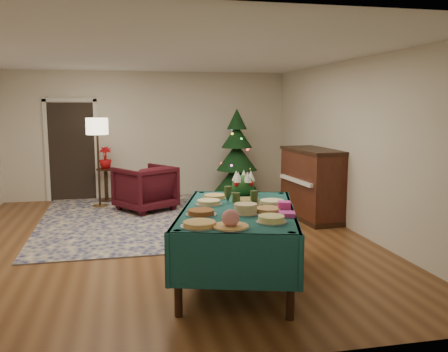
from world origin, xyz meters
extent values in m
plane|color=#593319|center=(0.00, 0.00, 0.00)|extent=(7.00, 7.00, 0.00)
plane|color=white|center=(0.00, 0.00, 2.70)|extent=(7.00, 7.00, 0.00)
plane|color=beige|center=(0.00, 3.50, 1.35)|extent=(6.00, 0.00, 6.00)
plane|color=beige|center=(0.00, -3.50, 1.35)|extent=(6.00, 0.00, 6.00)
plane|color=beige|center=(3.00, 0.00, 1.35)|extent=(0.00, 7.00, 7.00)
cube|color=black|center=(-1.60, 3.48, 1.02)|extent=(0.92, 0.02, 2.04)
cube|color=silver|center=(-2.10, 3.48, 1.05)|extent=(0.08, 0.04, 2.14)
cube|color=silver|center=(-1.10, 3.48, 1.05)|extent=(0.08, 0.04, 2.14)
cube|color=silver|center=(-1.60, 3.48, 2.10)|extent=(1.08, 0.04, 0.08)
cube|color=#161C53|center=(-0.38, 1.40, 0.01)|extent=(3.26, 4.24, 0.02)
cylinder|color=black|center=(-0.09, -2.58, 0.42)|extent=(0.08, 0.08, 0.84)
cylinder|color=black|center=(0.45, -0.71, 0.42)|extent=(0.08, 0.08, 0.84)
cylinder|color=black|center=(0.93, -2.87, 0.42)|extent=(0.08, 0.08, 0.84)
cylinder|color=black|center=(1.46, -1.00, 0.42)|extent=(0.08, 0.08, 0.84)
cube|color=#144247|center=(0.69, -1.79, 0.82)|extent=(1.77, 2.38, 0.04)
cube|color=#144247|center=(0.98, -0.78, 0.58)|extent=(1.22, 0.38, 0.53)
cube|color=#144247|center=(0.40, -2.80, 0.58)|extent=(1.22, 0.38, 0.53)
cube|color=#144247|center=(1.27, -1.95, 0.58)|extent=(0.63, 2.08, 0.53)
cube|color=#144247|center=(0.11, -1.62, 0.58)|extent=(0.63, 2.08, 0.53)
cylinder|color=silver|center=(0.13, -2.49, 0.85)|extent=(0.37, 0.37, 0.01)
cylinder|color=tan|center=(0.13, -2.49, 0.87)|extent=(0.31, 0.31, 0.04)
cylinder|color=silver|center=(0.41, -2.60, 0.85)|extent=(0.35, 0.35, 0.01)
sphere|color=#CC727A|center=(0.41, -2.60, 0.94)|extent=(0.17, 0.17, 0.17)
cylinder|color=silver|center=(0.85, -2.47, 0.85)|extent=(0.31, 0.31, 0.01)
cylinder|color=#D8D172|center=(0.85, -2.47, 0.88)|extent=(0.26, 0.26, 0.06)
cylinder|color=silver|center=(0.23, -2.01, 0.85)|extent=(0.33, 0.33, 0.01)
cylinder|color=brown|center=(0.23, -2.01, 0.87)|extent=(0.28, 0.28, 0.04)
cylinder|color=silver|center=(0.70, -2.07, 0.85)|extent=(0.29, 0.29, 0.01)
cylinder|color=tan|center=(0.70, -2.07, 0.90)|extent=(0.24, 0.24, 0.10)
cylinder|color=silver|center=(0.96, -2.02, 0.85)|extent=(0.33, 0.33, 0.01)
cylinder|color=#B2844C|center=(0.96, -2.02, 0.87)|extent=(0.28, 0.28, 0.03)
cylinder|color=silver|center=(0.40, -1.52, 0.85)|extent=(0.32, 0.32, 0.01)
cylinder|color=#D8BF7F|center=(0.40, -1.52, 0.87)|extent=(0.27, 0.27, 0.04)
cylinder|color=silver|center=(0.82, -1.65, 0.85)|extent=(0.32, 0.32, 0.01)
cylinder|color=maroon|center=(0.82, -1.65, 0.89)|extent=(0.27, 0.27, 0.07)
cylinder|color=silver|center=(1.14, -1.62, 0.85)|extent=(0.33, 0.33, 0.01)
cylinder|color=#F2EACC|center=(1.14, -1.62, 0.87)|extent=(0.28, 0.28, 0.03)
cylinder|color=silver|center=(0.54, -1.15, 0.85)|extent=(0.31, 0.31, 0.01)
cylinder|color=tan|center=(0.54, -1.15, 0.87)|extent=(0.26, 0.26, 0.03)
cone|color=#2D471E|center=(0.65, -1.43, 0.89)|extent=(0.08, 0.08, 0.10)
cylinder|color=#2D471E|center=(0.65, -1.43, 0.98)|extent=(0.09, 0.09, 0.10)
cone|color=#2D471E|center=(0.88, -1.77, 0.89)|extent=(0.08, 0.08, 0.10)
cylinder|color=#2D471E|center=(0.88, -1.77, 0.98)|extent=(0.09, 0.09, 0.10)
cone|color=#2D471E|center=(0.65, -1.86, 0.89)|extent=(0.08, 0.08, 0.10)
cylinder|color=#2D471E|center=(0.65, -1.86, 0.98)|extent=(0.09, 0.09, 0.10)
cube|color=#D33AAA|center=(1.09, -2.25, 0.86)|extent=(0.21, 0.21, 0.04)
cube|color=#EB41AF|center=(1.14, -2.04, 0.89)|extent=(0.17, 0.17, 0.11)
sphere|color=#1E4C1E|center=(0.95, -0.99, 0.95)|extent=(0.29, 0.29, 0.29)
cone|color=white|center=(1.05, -0.99, 1.08)|extent=(0.11, 0.11, 0.13)
cone|color=white|center=(0.98, -0.89, 1.08)|extent=(0.11, 0.11, 0.13)
cone|color=white|center=(0.87, -0.93, 1.08)|extent=(0.11, 0.11, 0.13)
cone|color=white|center=(0.87, -1.05, 1.08)|extent=(0.11, 0.11, 0.13)
cone|color=white|center=(0.98, -1.08, 1.08)|extent=(0.11, 0.11, 0.13)
sphere|color=#B20C0F|center=(1.05, -0.92, 1.00)|extent=(0.08, 0.08, 0.08)
sphere|color=#B20C0F|center=(0.88, -0.89, 1.00)|extent=(0.08, 0.08, 0.08)
sphere|color=#B20C0F|center=(0.85, -1.06, 1.00)|extent=(0.08, 0.08, 0.08)
sphere|color=#B20C0F|center=(1.02, -1.09, 1.00)|extent=(0.08, 0.08, 0.08)
imported|color=#3D0D15|center=(-0.17, 2.12, 0.48)|extent=(1.25, 1.23, 0.95)
cylinder|color=#A57F3F|center=(-1.03, 2.66, 0.02)|extent=(0.30, 0.30, 0.03)
cylinder|color=black|center=(-1.03, 2.66, 0.79)|extent=(0.04, 0.04, 1.59)
cylinder|color=#FFEABF|center=(-1.03, 2.66, 1.59)|extent=(0.42, 0.42, 0.32)
cylinder|color=black|center=(-0.92, 3.19, 0.02)|extent=(0.35, 0.35, 0.04)
cylinder|color=black|center=(-0.92, 3.19, 0.34)|extent=(0.08, 0.08, 0.64)
cylinder|color=black|center=(-0.92, 3.19, 0.68)|extent=(0.39, 0.39, 0.03)
imported|color=#AC0C10|center=(-0.92, 3.19, 0.82)|extent=(0.25, 0.45, 0.25)
cylinder|color=black|center=(1.80, 2.90, 0.08)|extent=(0.12, 0.12, 0.15)
cone|color=black|center=(1.80, 2.90, 0.43)|extent=(1.37, 1.37, 0.67)
cone|color=black|center=(1.80, 2.90, 0.91)|extent=(1.12, 1.12, 0.58)
cone|color=black|center=(1.80, 2.90, 1.34)|extent=(0.85, 0.85, 0.48)
cone|color=black|center=(1.80, 2.90, 1.71)|extent=(0.55, 0.55, 0.43)
cube|color=black|center=(2.68, 0.86, 0.04)|extent=(0.73, 1.46, 0.08)
cube|color=#35160D|center=(2.68, 0.86, 0.62)|extent=(0.71, 1.44, 1.16)
cube|color=black|center=(2.68, 0.86, 1.22)|extent=(0.76, 1.48, 0.05)
cube|color=white|center=(2.38, 0.83, 0.70)|extent=(0.22, 1.20, 0.06)
camera|label=1|loc=(-0.55, -6.82, 1.98)|focal=38.00mm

